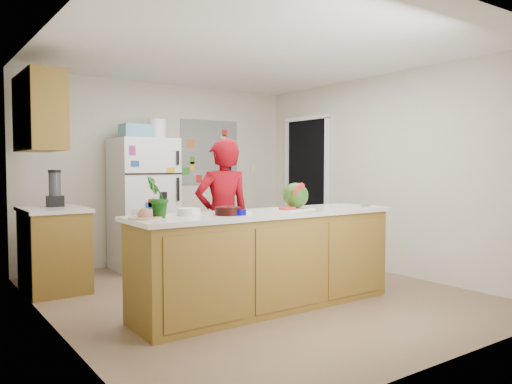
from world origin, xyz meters
TOP-DOWN VIEW (x-y plane):
  - floor at (0.00, 0.00)m, footprint 4.00×4.50m
  - wall_back at (0.00, 2.26)m, footprint 4.00×0.02m
  - wall_left at (-2.01, 0.00)m, footprint 0.02×4.50m
  - wall_right at (2.01, 0.00)m, footprint 0.02×4.50m
  - ceiling at (0.00, 0.00)m, footprint 4.00×4.50m
  - doorway at (1.99, 1.45)m, footprint 0.03×0.85m
  - peninsula_base at (-0.20, -0.50)m, footprint 2.60×0.62m
  - peninsula_top at (-0.20, -0.50)m, footprint 2.68×0.70m
  - side_counter_base at (-1.69, 1.35)m, footprint 0.60×0.80m
  - side_counter_top at (-1.69, 1.35)m, footprint 0.64×0.84m
  - upper_cabinets at (-1.82, 1.30)m, footprint 0.35×1.00m
  - refrigerator at (-0.45, 1.88)m, footprint 0.75×0.70m
  - fridge_top_bin at (-0.55, 1.88)m, footprint 0.35×0.28m
  - photo_collage at (0.75, 2.24)m, footprint 0.95×0.01m
  - person at (-0.33, 0.10)m, footprint 0.64×0.47m
  - blender_appliance at (-1.64, 1.48)m, footprint 0.13×0.13m
  - cutting_board at (0.10, -0.50)m, footprint 0.43×0.36m
  - watermelon at (0.16, -0.48)m, footprint 0.25×0.25m
  - watermelon_slice at (0.00, -0.55)m, footprint 0.16×0.16m
  - cherry_bowl at (-0.69, -0.58)m, footprint 0.28×0.28m
  - white_bowl at (-0.97, -0.39)m, footprint 0.23×0.23m
  - cobalt_bowl at (-0.62, -0.65)m, footprint 0.14×0.14m
  - plate at (-1.40, -0.45)m, footprint 0.31×0.31m
  - paper_towel at (-0.56, -0.56)m, footprint 0.21×0.20m
  - keys at (1.00, -0.61)m, footprint 0.10×0.05m
  - potted_plant at (-1.29, -0.45)m, footprint 0.22×0.19m

SIDE VIEW (x-z plane):
  - floor at x=0.00m, z-range -0.02..0.00m
  - side_counter_base at x=-1.69m, z-range 0.00..0.86m
  - peninsula_base at x=-0.20m, z-range 0.00..0.88m
  - person at x=-0.33m, z-range 0.00..1.62m
  - refrigerator at x=-0.45m, z-range 0.00..1.70m
  - side_counter_top at x=-1.69m, z-range 0.86..0.90m
  - peninsula_top at x=-0.20m, z-range 0.88..0.92m
  - cutting_board at x=0.10m, z-range 0.92..0.93m
  - keys at x=1.00m, z-range 0.92..0.93m
  - plate at x=-1.40m, z-range 0.92..0.94m
  - paper_towel at x=-0.56m, z-range 0.92..0.94m
  - watermelon_slice at x=0.00m, z-range 0.93..0.95m
  - cobalt_bowl at x=-0.62m, z-range 0.92..0.97m
  - white_bowl at x=-0.97m, z-range 0.92..0.98m
  - cherry_bowl at x=-0.69m, z-range 0.92..0.99m
  - doorway at x=1.99m, z-range 0.00..2.04m
  - watermelon at x=0.16m, z-range 0.93..1.18m
  - blender_appliance at x=-1.64m, z-range 0.90..1.28m
  - potted_plant at x=-1.29m, z-range 0.92..1.27m
  - wall_back at x=0.00m, z-range 0.00..2.50m
  - wall_left at x=-2.01m, z-range 0.00..2.50m
  - wall_right at x=2.01m, z-range 0.00..2.50m
  - photo_collage at x=0.75m, z-range 1.08..2.02m
  - fridge_top_bin at x=-0.55m, z-range 1.70..1.88m
  - upper_cabinets at x=-1.82m, z-range 1.50..2.30m
  - ceiling at x=0.00m, z-range 2.50..2.52m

